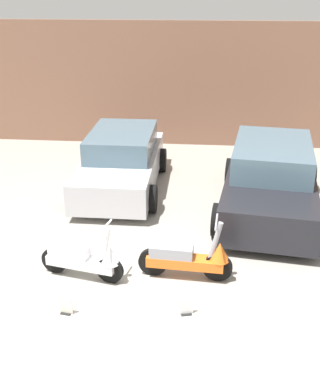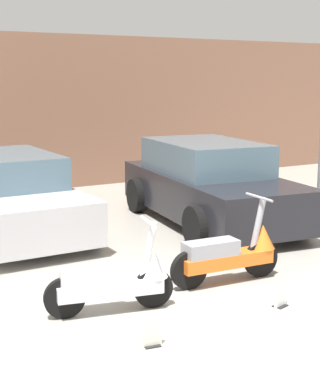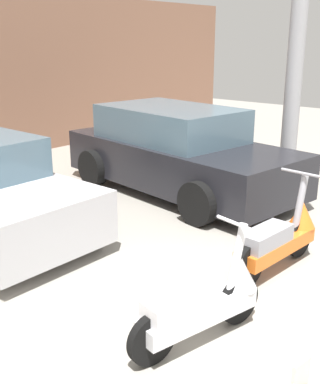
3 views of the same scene
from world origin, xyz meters
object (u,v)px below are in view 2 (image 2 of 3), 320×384
(car_rear_center, at_px, (209,184))
(placard_near_left_scooter, at_px, (152,335))
(car_rear_left, at_px, (10,196))
(placard_near_right_scooter, at_px, (280,297))
(scooter_front_left, at_px, (115,281))
(scooter_front_right, at_px, (231,253))

(car_rear_center, height_order, placard_near_left_scooter, car_rear_center)
(car_rear_left, distance_m, placard_near_right_scooter, 4.98)
(scooter_front_left, distance_m, placard_near_right_scooter, 1.87)
(scooter_front_left, bearing_deg, placard_near_right_scooter, -13.28)
(scooter_front_right, bearing_deg, car_rear_center, 64.13)
(placard_near_left_scooter, bearing_deg, scooter_front_right, 31.97)
(scooter_front_left, height_order, car_rear_left, car_rear_left)
(scooter_front_right, distance_m, car_rear_left, 4.09)
(placard_near_right_scooter, bearing_deg, car_rear_left, 110.28)
(car_rear_center, xyz_separation_m, placard_near_right_scooter, (-1.58, -3.70, -0.57))
(car_rear_left, relative_size, car_rear_center, 0.88)
(scooter_front_left, xyz_separation_m, scooter_front_right, (1.68, 0.15, 0.02))
(placard_near_right_scooter, bearing_deg, placard_near_left_scooter, -175.25)
(scooter_front_left, bearing_deg, car_rear_center, 53.81)
(placard_near_right_scooter, bearing_deg, scooter_front_left, 154.62)
(car_rear_center, xyz_separation_m, placard_near_left_scooter, (-3.33, -3.84, -0.57))
(car_rear_center, distance_m, placard_near_right_scooter, 4.06)
(car_rear_center, bearing_deg, scooter_front_left, -40.79)
(car_rear_center, bearing_deg, placard_near_left_scooter, -33.40)
(placard_near_left_scooter, bearing_deg, car_rear_left, 89.66)
(scooter_front_right, distance_m, placard_near_left_scooter, 2.08)
(car_rear_left, height_order, car_rear_center, car_rear_center)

